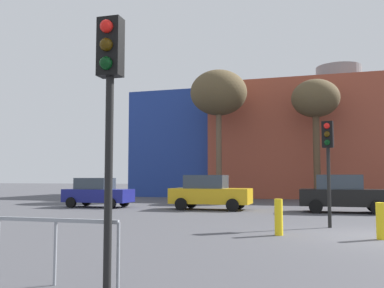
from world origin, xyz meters
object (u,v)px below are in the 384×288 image
at_px(parked_car_0, 97,193).
at_px(traffic_light_island, 328,149).
at_px(parked_car_2, 343,194).
at_px(bollard_yellow_2, 279,217).
at_px(traffic_light_near_left, 109,88).
at_px(bollard_yellow_1, 381,221).
at_px(parked_car_1, 210,192).
at_px(bare_tree_0, 219,94).
at_px(bare_tree_1, 316,101).

height_order(parked_car_0, traffic_light_island, traffic_light_island).
relative_size(parked_car_0, parked_car_2, 0.91).
bearing_deg(bollard_yellow_2, traffic_light_near_left, -104.14).
bearing_deg(bollard_yellow_1, parked_car_0, 145.82).
height_order(parked_car_0, bollard_yellow_1, parked_car_0).
relative_size(parked_car_1, traffic_light_island, 1.16).
height_order(parked_car_0, bare_tree_0, bare_tree_0).
xyz_separation_m(parked_car_1, bollard_yellow_2, (4.48, -9.32, -0.37)).
bearing_deg(parked_car_1, parked_car_0, 180.00).
relative_size(bare_tree_0, bollard_yellow_1, 9.91).
distance_m(parked_car_0, traffic_light_near_left, 19.01).
relative_size(parked_car_0, parked_car_1, 0.92).
xyz_separation_m(traffic_light_near_left, bollard_yellow_2, (1.79, 7.11, -2.48)).
distance_m(traffic_light_near_left, bollard_yellow_1, 8.73).
bearing_deg(parked_car_0, traffic_light_island, -28.74).
relative_size(parked_car_1, bollard_yellow_1, 4.20).
height_order(bollard_yellow_1, bollard_yellow_2, bollard_yellow_2).
bearing_deg(bollard_yellow_1, traffic_light_island, 117.09).
relative_size(traffic_light_near_left, bare_tree_1, 0.46).
distance_m(parked_car_0, parked_car_2, 13.29).
xyz_separation_m(parked_car_2, bare_tree_0, (-8.38, 9.51, 7.15)).
xyz_separation_m(parked_car_0, bare_tree_0, (4.91, 9.51, 7.23)).
bearing_deg(bare_tree_1, bollard_yellow_1, -84.64).
bearing_deg(bollard_yellow_1, bare_tree_0, 115.26).
relative_size(traffic_light_island, bollard_yellow_1, 3.60).
relative_size(parked_car_1, traffic_light_near_left, 1.02).
distance_m(parked_car_1, traffic_light_near_left, 16.78).
distance_m(traffic_light_near_left, bare_tree_0, 26.79).
bearing_deg(bare_tree_1, parked_car_2, -82.71).
distance_m(bare_tree_1, bollard_yellow_2, 20.66).
distance_m(parked_car_2, bollard_yellow_2, 9.59).
height_order(parked_car_2, bollard_yellow_1, parked_car_2).
relative_size(traffic_light_island, bare_tree_1, 0.41).
distance_m(traffic_light_near_left, bare_tree_1, 27.09).
bearing_deg(bare_tree_1, bollard_yellow_2, -92.62).
bearing_deg(parked_car_0, bare_tree_0, 62.70).
height_order(parked_car_2, bollard_yellow_2, parked_car_2).
relative_size(bare_tree_0, bollard_yellow_2, 9.39).
xyz_separation_m(traffic_light_island, bare_tree_1, (-0.55, 17.06, 4.63)).
bearing_deg(parked_car_0, bollard_yellow_2, -40.04).
height_order(bare_tree_0, bollard_yellow_2, bare_tree_0).
relative_size(parked_car_1, bare_tree_0, 0.42).
distance_m(parked_car_0, traffic_light_island, 14.42).
relative_size(traffic_light_near_left, bollard_yellow_2, 3.89).
distance_m(parked_car_2, bollard_yellow_1, 9.41).
xyz_separation_m(bare_tree_0, bollard_yellow_1, (8.92, -18.90, -7.56)).
distance_m(parked_car_2, traffic_light_near_left, 17.04).
relative_size(parked_car_2, bare_tree_1, 0.47).
bearing_deg(bare_tree_0, parked_car_0, -117.30).
bearing_deg(bare_tree_0, parked_car_2, -48.60).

